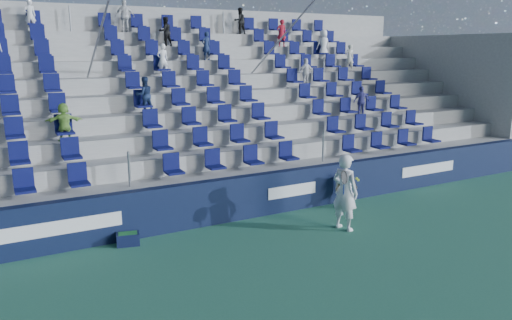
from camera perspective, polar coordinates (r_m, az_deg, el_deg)
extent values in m
plane|color=#2F6F53|center=(11.48, 6.00, -11.12)|extent=(70.00, 70.00, 0.00)
cube|color=#0E1735|center=(13.80, -1.43, -4.27)|extent=(24.00, 0.30, 1.20)
cube|color=white|center=(12.28, -22.41, -7.31)|extent=(3.20, 0.02, 0.34)
cube|color=white|center=(14.39, 4.18, -3.51)|extent=(1.60, 0.02, 0.34)
cube|color=white|center=(17.91, 19.11, -0.98)|extent=(2.40, 0.02, 0.34)
cube|color=#AAA9A4|center=(14.30, -2.50, -3.69)|extent=(24.00, 0.85, 1.20)
cube|color=#AAA9A4|center=(14.97, -3.96, -1.97)|extent=(24.00, 0.85, 1.70)
cube|color=#AAA9A4|center=(15.66, -5.29, -0.40)|extent=(24.00, 0.85, 2.20)
cube|color=#AAA9A4|center=(16.38, -6.50, 1.04)|extent=(24.00, 0.85, 2.70)
cube|color=#AAA9A4|center=(17.11, -7.62, 2.36)|extent=(24.00, 0.85, 3.20)
cube|color=#AAA9A4|center=(17.85, -8.64, 3.56)|extent=(24.00, 0.85, 3.70)
cube|color=#AAA9A4|center=(18.61, -9.58, 4.67)|extent=(24.00, 0.85, 4.20)
cube|color=#AAA9A4|center=(19.37, -10.45, 5.69)|extent=(24.00, 0.85, 4.70)
cube|color=#AAA9A4|center=(20.15, -11.26, 6.63)|extent=(24.00, 0.85, 5.20)
cube|color=#AAA9A4|center=(20.75, -11.90, 8.15)|extent=(24.00, 0.50, 6.20)
cube|color=#AAA9A4|center=(23.92, 19.97, 7.02)|extent=(0.30, 7.65, 5.20)
cube|color=#0B0F46|center=(14.06, -2.54, 0.03)|extent=(16.05, 0.50, 0.70)
cube|color=#0B0F46|center=(14.71, -4.03, 2.56)|extent=(16.05, 0.50, 0.70)
cube|color=#0B0F46|center=(15.41, -5.40, 4.87)|extent=(16.05, 0.50, 0.70)
cube|color=#0B0F46|center=(16.13, -6.65, 6.97)|extent=(16.05, 0.50, 0.70)
cube|color=#0B0F46|center=(16.87, -7.81, 8.89)|extent=(16.05, 0.50, 0.70)
cube|color=#0B0F46|center=(17.65, -8.88, 10.63)|extent=(16.05, 0.50, 0.70)
cube|color=#0B0F46|center=(18.44, -9.86, 12.23)|extent=(16.05, 0.50, 0.70)
cube|color=#0B0F46|center=(19.25, -10.78, 13.69)|extent=(16.05, 0.50, 0.70)
cube|color=#0B0F46|center=(20.07, -11.63, 15.03)|extent=(16.05, 0.50, 0.70)
cylinder|color=gray|center=(16.01, -18.14, 11.07)|extent=(0.06, 7.68, 4.55)
cylinder|color=gray|center=(18.14, 1.17, 11.77)|extent=(0.06, 7.68, 4.55)
imported|color=silver|center=(19.17, -24.43, 14.83)|extent=(0.40, 0.28, 1.04)
imported|color=black|center=(19.25, -10.33, 14.23)|extent=(0.58, 0.49, 1.05)
imported|color=silver|center=(19.73, -14.76, 15.61)|extent=(0.69, 0.30, 1.17)
imported|color=white|center=(19.03, 5.73, 9.89)|extent=(0.63, 0.28, 1.07)
imported|color=red|center=(21.42, 2.93, 14.28)|extent=(0.45, 0.35, 1.10)
imported|color=#172447|center=(18.90, -5.70, 12.84)|extent=(0.42, 0.33, 1.02)
imported|color=white|center=(21.56, 7.70, 12.96)|extent=(0.61, 0.43, 1.19)
imported|color=beige|center=(21.33, 10.62, 11.39)|extent=(0.45, 0.35, 1.09)
imported|color=#444394|center=(18.54, 11.95, 6.56)|extent=(0.68, 0.37, 1.10)
imported|color=#19284B|center=(15.49, -12.62, 7.26)|extent=(0.55, 0.44, 1.09)
imported|color=black|center=(21.44, -1.87, 15.59)|extent=(0.56, 0.45, 1.07)
imported|color=white|center=(17.41, -10.63, 11.17)|extent=(0.41, 0.28, 1.08)
imported|color=#7EB749|center=(14.21, -21.07, 4.09)|extent=(0.97, 0.40, 1.02)
imported|color=white|center=(13.04, 10.13, -3.63)|extent=(0.67, 0.84, 2.00)
cylinder|color=navy|center=(12.66, 9.99, -3.28)|extent=(0.03, 0.03, 0.28)
torus|color=black|center=(12.58, 10.04, -1.96)|extent=(0.30, 0.17, 0.28)
plane|color=#262626|center=(12.58, 10.04, -1.96)|extent=(0.30, 0.16, 0.29)
sphere|color=#B7D431|center=(12.96, 11.60, -2.27)|extent=(0.07, 0.07, 0.07)
sphere|color=#B7D431|center=(13.00, 11.44, -2.08)|extent=(0.07, 0.07, 0.07)
cube|color=white|center=(15.00, 10.17, -3.75)|extent=(0.45, 0.45, 0.04)
cube|color=white|center=(15.08, 9.74, -2.63)|extent=(0.42, 0.08, 0.51)
cylinder|color=white|center=(14.84, 10.04, -4.84)|extent=(0.03, 0.03, 0.41)
cylinder|color=white|center=(15.05, 11.04, -4.64)|extent=(0.03, 0.03, 0.41)
cylinder|color=white|center=(15.09, 9.24, -4.52)|extent=(0.03, 0.03, 0.41)
cylinder|color=white|center=(15.30, 10.23, -4.32)|extent=(0.03, 0.03, 0.41)
imported|color=tan|center=(14.93, 10.31, -3.26)|extent=(0.73, 0.45, 1.16)
cube|color=#0F1537|center=(12.48, -14.41, -8.75)|extent=(0.60, 0.46, 0.29)
cube|color=#1E662D|center=(12.45, -14.43, -8.45)|extent=(0.48, 0.35, 0.17)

